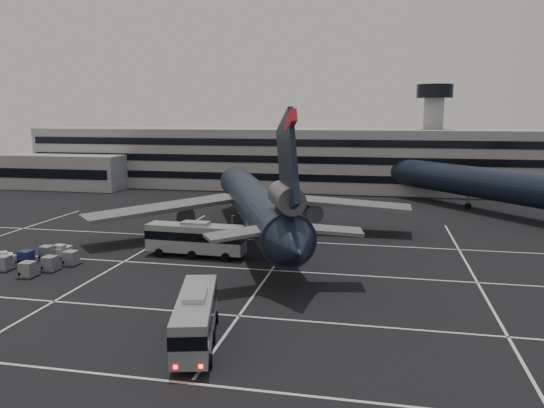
{
  "coord_description": "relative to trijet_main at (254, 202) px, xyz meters",
  "views": [
    {
      "loc": [
        23.7,
        -52.4,
        17.35
      ],
      "look_at": [
        8.96,
        19.03,
        5.0
      ],
      "focal_mm": 35.0,
      "sensor_mm": 36.0,
      "label": 1
    }
  ],
  "objects": [
    {
      "name": "ground",
      "position": [
        -6.53,
        -18.67,
        -5.25
      ],
      "size": [
        260.0,
        260.0,
        0.0
      ],
      "primitive_type": "plane",
      "color": "black",
      "rests_on": "ground"
    },
    {
      "name": "bus_far",
      "position": [
        -4.88,
        -10.71,
        -2.85
      ],
      "size": [
        12.51,
        3.57,
        4.38
      ],
      "rotation": [
        0.0,
        0.0,
        1.53
      ],
      "color": "#919398",
      "rests_on": "ground"
    },
    {
      "name": "tug_a",
      "position": [
        -21.18,
        -13.94,
        -4.56
      ],
      "size": [
        1.51,
        2.47,
        1.56
      ],
      "rotation": [
        0.0,
        0.0,
        -0.02
      ],
      "color": "#BBBBB6",
      "rests_on": "ground"
    },
    {
      "name": "terminal",
      "position": [
        -9.48,
        52.47,
        1.68
      ],
      "size": [
        125.0,
        26.0,
        24.0
      ],
      "color": "gray",
      "rests_on": "ground"
    },
    {
      "name": "trijet_main",
      "position": [
        0.0,
        0.0,
        0.0
      ],
      "size": [
        44.08,
        55.33,
        18.08
      ],
      "rotation": [
        0.0,
        0.0,
        0.38
      ],
      "color": "black",
      "rests_on": "ground"
    },
    {
      "name": "tug_b",
      "position": [
        -25.46,
        -18.38,
        -4.58
      ],
      "size": [
        2.66,
        2.67,
        1.51
      ],
      "rotation": [
        0.0,
        0.0,
        0.77
      ],
      "color": "#BBBBB6",
      "rests_on": "ground"
    },
    {
      "name": "lane_markings",
      "position": [
        -5.58,
        -17.95,
        -5.24
      ],
      "size": [
        90.0,
        55.62,
        0.01
      ],
      "color": "silver",
      "rests_on": "ground"
    },
    {
      "name": "trijet_far",
      "position": [
        33.86,
        30.55,
        0.18
      ],
      "size": [
        41.07,
        48.17,
        18.08
      ],
      "rotation": [
        0.0,
        0.0,
        0.68
      ],
      "color": "black",
      "rests_on": "ground"
    },
    {
      "name": "bus_near",
      "position": [
        3.72,
        -34.71,
        -3.03
      ],
      "size": [
        5.45,
        11.79,
        4.06
      ],
      "rotation": [
        0.0,
        0.0,
        0.25
      ],
      "color": "#919398",
      "rests_on": "ground"
    },
    {
      "name": "uld_cluster",
      "position": [
        -20.93,
        -19.07,
        -4.43
      ],
      "size": [
        8.5,
        9.18,
        1.68
      ],
      "rotation": [
        0.0,
        0.0,
        -0.37
      ],
      "color": "#2D2D30",
      "rests_on": "ground"
    },
    {
      "name": "hills",
      "position": [
        11.46,
        151.33,
        -17.32
      ],
      "size": [
        352.0,
        180.0,
        44.0
      ],
      "color": "#38332B",
      "rests_on": "ground"
    }
  ]
}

